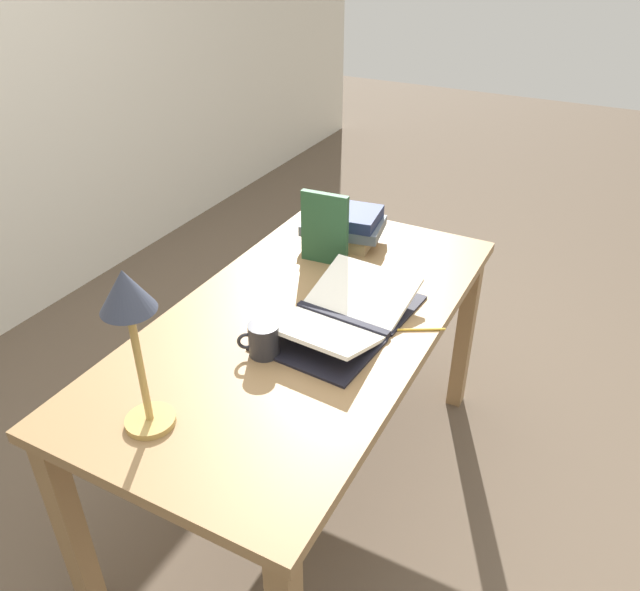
{
  "coord_description": "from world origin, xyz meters",
  "views": [
    {
      "loc": [
        -1.36,
        -0.77,
        1.8
      ],
      "look_at": [
        0.02,
        -0.05,
        0.83
      ],
      "focal_mm": 35.0,
      "sensor_mm": 36.0,
      "label": 1
    }
  ],
  "objects_px": {
    "reading_lamp": "(130,314)",
    "coffee_mug": "(263,340)",
    "pencil": "(419,330)",
    "book_standing_upright": "(325,229)",
    "book_stack_tall": "(343,225)",
    "open_book": "(342,315)"
  },
  "relations": [
    {
      "from": "open_book",
      "to": "reading_lamp",
      "type": "relative_size",
      "value": 1.29
    },
    {
      "from": "reading_lamp",
      "to": "book_standing_upright",
      "type": "bearing_deg",
      "value": -0.01
    },
    {
      "from": "book_standing_upright",
      "to": "reading_lamp",
      "type": "distance_m",
      "value": 0.93
    },
    {
      "from": "book_standing_upright",
      "to": "book_stack_tall",
      "type": "bearing_deg",
      "value": -1.11
    },
    {
      "from": "coffee_mug",
      "to": "pencil",
      "type": "xyz_separation_m",
      "value": [
        0.3,
        -0.34,
        -0.04
      ]
    },
    {
      "from": "book_stack_tall",
      "to": "reading_lamp",
      "type": "distance_m",
      "value": 1.1
    },
    {
      "from": "book_standing_upright",
      "to": "coffee_mug",
      "type": "bearing_deg",
      "value": -174.25
    },
    {
      "from": "book_stack_tall",
      "to": "coffee_mug",
      "type": "xyz_separation_m",
      "value": [
        -0.71,
        -0.1,
        -0.02
      ]
    },
    {
      "from": "coffee_mug",
      "to": "pencil",
      "type": "distance_m",
      "value": 0.46
    },
    {
      "from": "pencil",
      "to": "book_standing_upright",
      "type": "bearing_deg",
      "value": 60.77
    },
    {
      "from": "open_book",
      "to": "book_stack_tall",
      "type": "xyz_separation_m",
      "value": [
        0.48,
        0.23,
        0.04
      ]
    },
    {
      "from": "book_standing_upright",
      "to": "coffee_mug",
      "type": "xyz_separation_m",
      "value": [
        -0.55,
        -0.09,
        -0.08
      ]
    },
    {
      "from": "pencil",
      "to": "book_stack_tall",
      "type": "bearing_deg",
      "value": 47.26
    },
    {
      "from": "book_stack_tall",
      "to": "coffee_mug",
      "type": "distance_m",
      "value": 0.72
    },
    {
      "from": "book_standing_upright",
      "to": "pencil",
      "type": "distance_m",
      "value": 0.51
    },
    {
      "from": "reading_lamp",
      "to": "pencil",
      "type": "bearing_deg",
      "value": -33.28
    },
    {
      "from": "coffee_mug",
      "to": "pencil",
      "type": "relative_size",
      "value": 0.75
    },
    {
      "from": "reading_lamp",
      "to": "coffee_mug",
      "type": "distance_m",
      "value": 0.46
    },
    {
      "from": "book_stack_tall",
      "to": "coffee_mug",
      "type": "bearing_deg",
      "value": -171.84
    },
    {
      "from": "book_stack_tall",
      "to": "book_standing_upright",
      "type": "height_order",
      "value": "book_standing_upright"
    },
    {
      "from": "pencil",
      "to": "open_book",
      "type": "bearing_deg",
      "value": 106.83
    },
    {
      "from": "book_standing_upright",
      "to": "reading_lamp",
      "type": "xyz_separation_m",
      "value": [
        -0.91,
        0.0,
        0.19
      ]
    }
  ]
}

